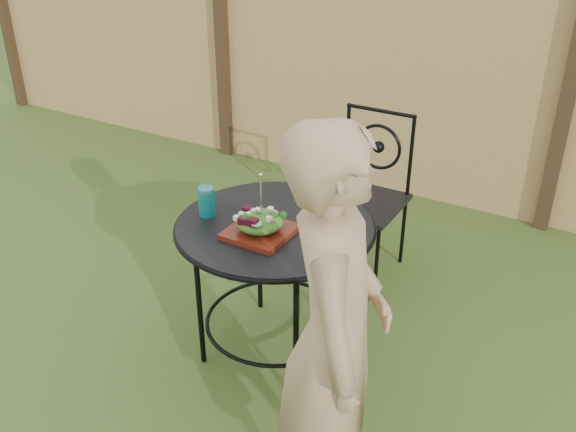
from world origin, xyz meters
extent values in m
plane|color=#294415|center=(0.00, 0.00, 0.00)|extent=(60.00, 60.00, 0.00)
cube|color=tan|center=(0.00, 2.20, 0.90)|extent=(8.00, 0.05, 1.80)
cube|color=black|center=(-3.90, 2.15, 0.95)|extent=(0.09, 0.09, 1.90)
cube|color=black|center=(-1.30, 2.15, 0.95)|extent=(0.09, 0.09, 1.90)
cube|color=black|center=(1.30, 2.15, 0.95)|extent=(0.09, 0.09, 1.90)
cylinder|color=black|center=(0.40, 0.16, 0.71)|extent=(0.90, 0.90, 0.02)
torus|color=black|center=(0.40, 0.16, 0.71)|extent=(0.92, 0.92, 0.02)
torus|color=black|center=(0.40, 0.16, 0.18)|extent=(0.70, 0.70, 0.02)
cylinder|color=black|center=(0.66, 0.42, 0.35)|extent=(0.03, 0.03, 0.71)
cylinder|color=black|center=(0.14, 0.42, 0.35)|extent=(0.03, 0.03, 0.71)
cylinder|color=black|center=(0.14, -0.11, 0.35)|extent=(0.03, 0.03, 0.71)
cylinder|color=black|center=(0.66, -0.11, 0.35)|extent=(0.03, 0.03, 0.71)
cube|color=black|center=(0.44, 1.05, 0.45)|extent=(0.46, 0.46, 0.03)
cylinder|color=black|center=(0.44, 1.26, 0.94)|extent=(0.42, 0.02, 0.02)
torus|color=black|center=(0.44, 1.26, 0.72)|extent=(0.28, 0.02, 0.28)
cylinder|color=black|center=(0.24, 0.85, 0.22)|extent=(0.02, 0.02, 0.44)
cylinder|color=black|center=(0.64, 0.85, 0.22)|extent=(0.02, 0.02, 0.44)
cylinder|color=black|center=(0.24, 1.25, 0.22)|extent=(0.02, 0.02, 0.44)
cylinder|color=black|center=(0.64, 1.25, 0.22)|extent=(0.02, 0.02, 0.44)
cylinder|color=black|center=(0.24, 1.26, 0.70)|extent=(0.02, 0.02, 0.50)
cylinder|color=black|center=(0.64, 1.26, 0.70)|extent=(0.02, 0.02, 0.50)
imported|color=tan|center=(1.02, -0.48, 0.77)|extent=(0.56, 0.66, 1.54)
cube|color=#410D09|center=(0.39, 0.04, 0.74)|extent=(0.27, 0.27, 0.02)
ellipsoid|color=#235614|center=(0.39, 0.04, 0.79)|extent=(0.21, 0.21, 0.08)
cylinder|color=silver|center=(0.40, 0.04, 0.92)|extent=(0.01, 0.01, 0.18)
cylinder|color=#0B827D|center=(0.08, 0.07, 0.79)|extent=(0.08, 0.08, 0.14)
camera|label=1|loc=(1.74, -2.02, 2.13)|focal=40.00mm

